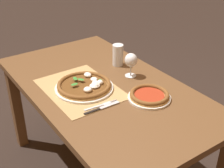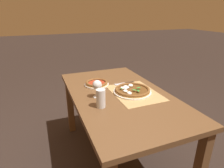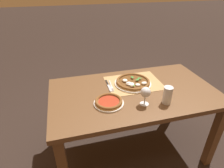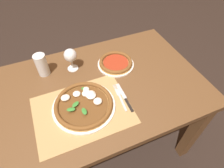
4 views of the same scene
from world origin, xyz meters
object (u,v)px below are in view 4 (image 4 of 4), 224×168
Objects in this scene: pizza_far at (116,63)px; fork at (120,97)px; wine_glass at (70,56)px; pizza_near at (84,104)px; knife at (124,97)px; pint_glass at (42,65)px.

fork is at bearing -108.80° from pizza_far.
pizza_near is at bearing -93.93° from wine_glass.
pizza_far reaches higher than fork.
knife reaches higher than fork.
pizza_far is 0.47m from pint_glass.
knife is at bearing -7.33° from pizza_near.
pint_glass is at bearing 166.78° from pizza_far.
pizza_near is at bearing -140.58° from pizza_far.
wine_glass is at bearing 120.66° from knife.
pizza_far is at bearing 71.20° from fork.
fork is 0.03m from knife.
pint_glass is at bearing 114.15° from pizza_near.
fork is at bearing 154.40° from knife.
knife is (0.39, -0.38, -0.06)m from pint_glass.
pizza_far is 0.28m from fork.
pizza_far is 1.12× the size of knife.
wine_glass is 0.42m from knife.
pizza_near is 1.59× the size of knife.
pizza_near is 1.43× the size of pizza_far.
fork is (0.18, -0.34, -0.10)m from wine_glass.
wine_glass reaches higher than pint_glass.
pizza_near is 0.21m from fork.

